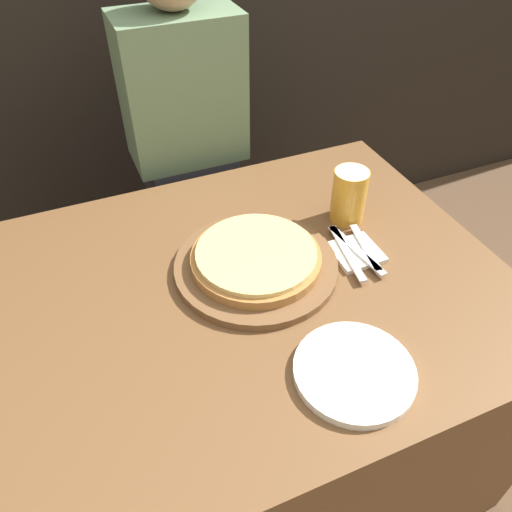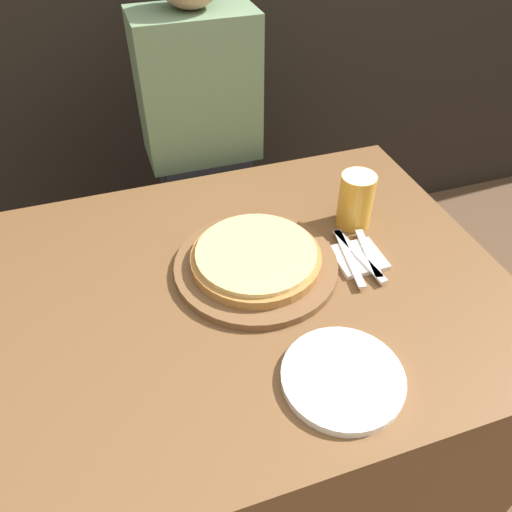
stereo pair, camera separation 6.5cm
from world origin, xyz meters
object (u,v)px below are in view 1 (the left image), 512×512
(pizza_on_board, at_px, (256,261))
(spoon, at_px, (365,247))
(beer_glass, at_px, (349,194))
(dinner_plate, at_px, (354,372))
(diner_person, at_px, (190,170))
(dinner_knife, at_px, (356,250))
(fork, at_px, (347,252))

(pizza_on_board, height_order, spoon, pizza_on_board)
(pizza_on_board, relative_size, beer_glass, 2.66)
(dinner_plate, distance_m, diner_person, 0.92)
(dinner_knife, bearing_deg, fork, 180.00)
(diner_person, bearing_deg, spoon, -68.71)
(pizza_on_board, distance_m, diner_person, 0.59)
(spoon, bearing_deg, dinner_knife, 180.00)
(fork, bearing_deg, spoon, 0.00)
(beer_glass, xyz_separation_m, fork, (-0.08, -0.13, -0.06))
(dinner_plate, xyz_separation_m, dinner_knife, (0.18, 0.29, 0.01))
(pizza_on_board, relative_size, dinner_plate, 1.63)
(dinner_plate, relative_size, dinner_knife, 1.15)
(pizza_on_board, xyz_separation_m, dinner_plate, (0.06, -0.33, -0.02))
(beer_glass, height_order, diner_person, diner_person)
(beer_glass, bearing_deg, fork, -119.92)
(dinner_plate, relative_size, fork, 1.15)
(dinner_plate, xyz_separation_m, spoon, (0.21, 0.29, 0.01))
(dinner_knife, bearing_deg, dinner_plate, -121.94)
(beer_glass, height_order, dinner_knife, beer_glass)
(dinner_knife, bearing_deg, spoon, 0.00)
(fork, bearing_deg, pizza_on_board, 167.94)
(beer_glass, distance_m, spoon, 0.15)
(dinner_plate, height_order, diner_person, diner_person)
(dinner_plate, bearing_deg, dinner_knife, 58.06)
(fork, bearing_deg, dinner_knife, 0.00)
(dinner_knife, bearing_deg, beer_glass, 68.94)
(spoon, height_order, diner_person, diner_person)
(beer_glass, relative_size, spoon, 0.83)
(fork, height_order, dinner_knife, same)
(pizza_on_board, xyz_separation_m, spoon, (0.26, -0.05, -0.01))
(pizza_on_board, distance_m, fork, 0.22)
(dinner_plate, height_order, spoon, dinner_plate)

